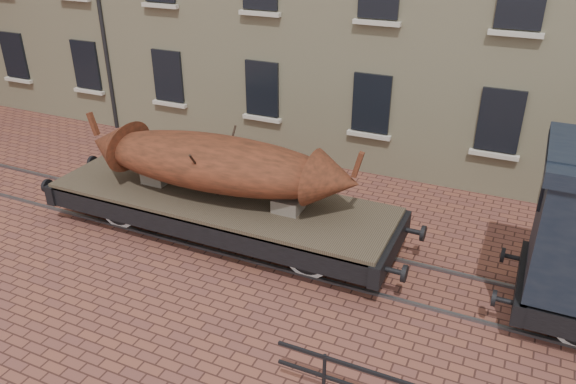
% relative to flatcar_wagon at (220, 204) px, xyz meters
% --- Properties ---
extents(ground, '(90.00, 90.00, 0.00)m').
position_rel_flatcar_wagon_xyz_m(ground, '(1.14, 0.00, -0.89)').
color(ground, brown).
extents(rail_track, '(30.00, 1.52, 0.06)m').
position_rel_flatcar_wagon_xyz_m(rail_track, '(1.14, 0.00, -0.86)').
color(rail_track, '#59595E').
rests_on(rail_track, ground).
extents(flatcar_wagon, '(9.44, 2.56, 1.43)m').
position_rel_flatcar_wagon_xyz_m(flatcar_wagon, '(0.00, 0.00, 0.00)').
color(flatcar_wagon, '#493E31').
rests_on(flatcar_wagon, ground).
extents(iron_boat, '(6.94, 2.22, 1.64)m').
position_rel_flatcar_wagon_xyz_m(iron_boat, '(-0.06, 0.00, 1.07)').
color(iron_boat, maroon).
rests_on(iron_boat, flatcar_wagon).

